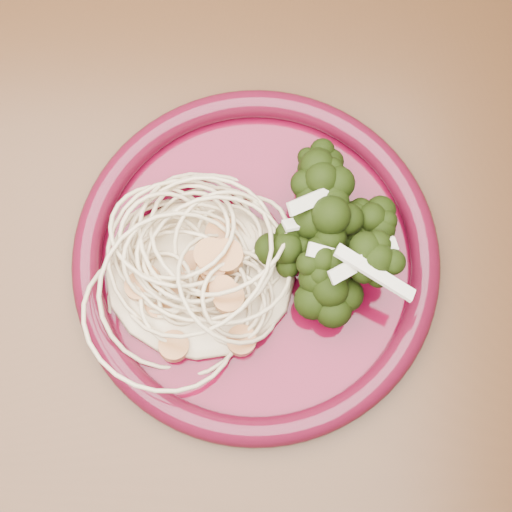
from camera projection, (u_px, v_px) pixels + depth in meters
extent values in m
plane|color=#51341B|center=(206.00, 392.00, 1.31)|extent=(3.50, 3.50, 0.00)
cube|color=#472814|center=(147.00, 329.00, 0.61)|extent=(1.20, 0.80, 0.04)
cylinder|color=#500518|center=(256.00, 261.00, 0.60)|extent=(0.38, 0.38, 0.01)
torus|color=#500B1D|center=(256.00, 258.00, 0.59)|extent=(0.39, 0.39, 0.02)
ellipsoid|color=beige|center=(199.00, 274.00, 0.57)|extent=(0.19, 0.18, 0.03)
ellipsoid|color=black|center=(326.00, 227.00, 0.57)|extent=(0.16, 0.19, 0.06)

